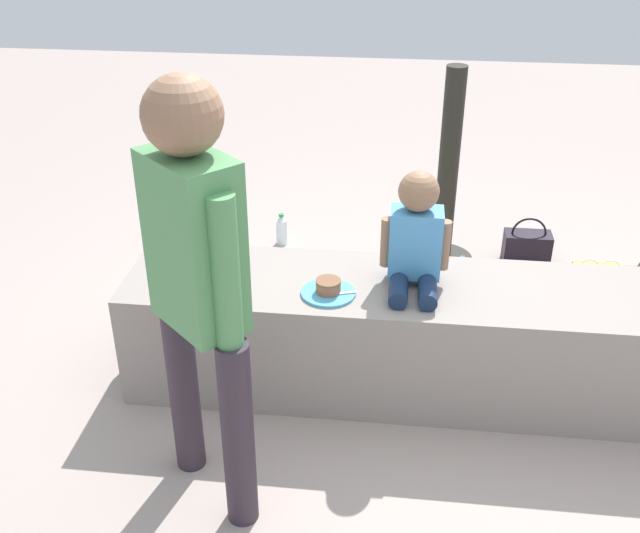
% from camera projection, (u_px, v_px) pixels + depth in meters
% --- Properties ---
extents(ground_plane, '(12.00, 12.00, 0.00)m').
position_uv_depth(ground_plane, '(437.00, 386.00, 3.28)').
color(ground_plane, '#A4948C').
extents(concrete_ledge, '(2.66, 0.54, 0.51)m').
position_uv_depth(concrete_ledge, '(442.00, 339.00, 3.16)').
color(concrete_ledge, gray).
rests_on(concrete_ledge, ground_plane).
extents(child_seated, '(0.28, 0.32, 0.48)m').
position_uv_depth(child_seated, '(416.00, 237.00, 2.96)').
color(child_seated, '#152543').
rests_on(child_seated, concrete_ledge).
extents(adult_standing, '(0.36, 0.35, 1.54)m').
position_uv_depth(adult_standing, '(197.00, 270.00, 2.31)').
color(adult_standing, '#322832').
rests_on(adult_standing, ground_plane).
extents(cake_plate, '(0.22, 0.22, 0.07)m').
position_uv_depth(cake_plate, '(328.00, 290.00, 2.98)').
color(cake_plate, '#4CA5D8').
rests_on(cake_plate, concrete_ledge).
extents(gift_bag, '(0.23, 0.13, 0.33)m').
position_uv_depth(gift_bag, '(594.00, 292.00, 3.70)').
color(gift_bag, gold).
rests_on(gift_bag, ground_plane).
extents(railing_post, '(0.36, 0.36, 1.13)m').
position_uv_depth(railing_post, '(446.00, 195.00, 4.07)').
color(railing_post, black).
rests_on(railing_post, ground_plane).
extents(water_bottle_near_gift, '(0.07, 0.07, 0.19)m').
position_uv_depth(water_bottle_near_gift, '(282.00, 230.00, 4.45)').
color(water_bottle_near_gift, silver).
rests_on(water_bottle_near_gift, ground_plane).
extents(water_bottle_far_side, '(0.07, 0.07, 0.20)m').
position_uv_depth(water_bottle_far_side, '(461.00, 275.00, 3.96)').
color(water_bottle_far_side, silver).
rests_on(water_bottle_far_side, ground_plane).
extents(party_cup_red, '(0.08, 0.08, 0.11)m').
position_uv_depth(party_cup_red, '(588.00, 279.00, 4.00)').
color(party_cup_red, red).
rests_on(party_cup_red, ground_plane).
extents(cake_box_white, '(0.42, 0.42, 0.13)m').
position_uv_depth(cake_box_white, '(487.00, 309.00, 3.72)').
color(cake_box_white, white).
rests_on(cake_box_white, ground_plane).
extents(handbag_black_leather, '(0.26, 0.14, 0.28)m').
position_uv_depth(handbag_black_leather, '(527.00, 247.00, 4.23)').
color(handbag_black_leather, black).
rests_on(handbag_black_leather, ground_plane).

